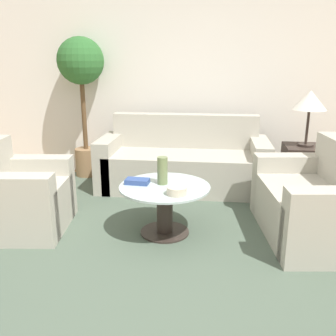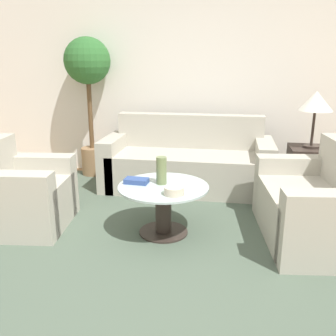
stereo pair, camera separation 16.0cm
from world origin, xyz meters
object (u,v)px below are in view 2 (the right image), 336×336
object	(u,v)px
sofa_main	(187,164)
bowl	(174,191)
vase	(161,171)
potted_plant	(88,76)
loveseat	(318,208)
coffee_table	(163,203)
table_lamp	(316,103)
armchair	(21,196)
book_stack	(136,181)

from	to	relation	value
sofa_main	bowl	bearing A→B (deg)	-87.61
vase	sofa_main	bearing A→B (deg)	85.92
vase	potted_plant	bearing A→B (deg)	128.33
loveseat	coffee_table	world-z (taller)	loveseat
potted_plant	vase	size ratio (longest dim) A/B	7.30
potted_plant	vase	bearing A→B (deg)	-51.67
loveseat	sofa_main	bearing A→B (deg)	-139.81
loveseat	table_lamp	bearing A→B (deg)	167.13
potted_plant	bowl	distance (m)	2.46
table_lamp	potted_plant	bearing A→B (deg)	171.14
loveseat	coffee_table	xyz separation A→B (m)	(-1.35, -0.12, 0.00)
armchair	bowl	world-z (taller)	armchair
potted_plant	table_lamp	bearing A→B (deg)	-8.86
table_lamp	vase	distance (m)	1.95
table_lamp	vase	bearing A→B (deg)	-142.26
sofa_main	table_lamp	world-z (taller)	table_lamp
bowl	book_stack	distance (m)	0.45
potted_plant	bowl	size ratio (longest dim) A/B	10.72
armchair	loveseat	xyz separation A→B (m)	(2.69, 0.18, -0.00)
coffee_table	vase	distance (m)	0.29
loveseat	table_lamp	world-z (taller)	table_lamp
coffee_table	vase	bearing A→B (deg)	116.48
table_lamp	bowl	bearing A→B (deg)	-133.44
sofa_main	potted_plant	bearing A→B (deg)	166.73
potted_plant	bowl	bearing A→B (deg)	-52.65
sofa_main	armchair	world-z (taller)	sofa_main
sofa_main	table_lamp	size ratio (longest dim) A/B	3.24
loveseat	book_stack	bearing A→B (deg)	-93.57
potted_plant	bowl	world-z (taller)	potted_plant
loveseat	potted_plant	world-z (taller)	potted_plant
sofa_main	vase	xyz separation A→B (m)	(-0.09, -1.26, 0.29)
sofa_main	book_stack	distance (m)	1.34
loveseat	armchair	bearing A→B (deg)	-92.93
potted_plant	vase	world-z (taller)	potted_plant
vase	book_stack	bearing A→B (deg)	-174.11
coffee_table	potted_plant	distance (m)	2.31
armchair	loveseat	distance (m)	2.70
bowl	book_stack	size ratio (longest dim) A/B	0.77
loveseat	book_stack	world-z (taller)	loveseat
sofa_main	coffee_table	distance (m)	1.32
armchair	coffee_table	world-z (taller)	armchair
potted_plant	book_stack	xyz separation A→B (m)	(1.02, -1.60, -0.84)
loveseat	bowl	xyz separation A→B (m)	(-1.22, -0.32, 0.20)
coffee_table	sofa_main	bearing A→B (deg)	87.25
bowl	book_stack	bearing A→B (deg)	148.22
table_lamp	loveseat	bearing A→B (deg)	-96.15
loveseat	potted_plant	size ratio (longest dim) A/B	0.72
sofa_main	loveseat	size ratio (longest dim) A/B	1.54
potted_plant	book_stack	size ratio (longest dim) A/B	8.27
loveseat	vase	xyz separation A→B (m)	(-1.37, -0.06, 0.29)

